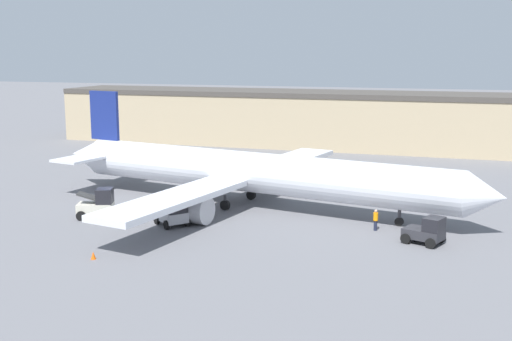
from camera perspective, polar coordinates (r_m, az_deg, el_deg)
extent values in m
plane|color=slate|center=(58.87, 0.00, -3.25)|extent=(400.00, 400.00, 0.00)
cube|color=tan|center=(97.74, 3.27, 4.48)|extent=(72.46, 11.52, 7.49)
cube|color=#47423D|center=(97.40, 3.30, 6.88)|extent=(72.46, 11.75, 0.70)
cylinder|color=silver|center=(58.19, 0.00, -0.18)|extent=(37.18, 10.68, 3.66)
cone|color=silver|center=(51.73, 19.82, -2.17)|extent=(3.56, 4.08, 3.59)
cone|color=silver|center=(70.37, -14.83, 1.34)|extent=(4.62, 4.18, 3.48)
cube|color=silver|center=(67.84, 2.71, 0.80)|extent=(6.96, 16.73, 0.50)
cube|color=silver|center=(51.08, -7.27, -2.51)|extent=(6.96, 16.73, 0.50)
cylinder|color=#B7B7BC|center=(65.95, 1.76, -0.67)|extent=(3.43, 2.87, 2.33)
cylinder|color=#B7B7BC|center=(53.32, -5.69, -3.42)|extent=(3.43, 2.87, 2.33)
cube|color=navy|center=(67.97, -13.32, 4.78)|extent=(3.51, 1.02, 5.01)
cube|color=silver|center=(71.45, -11.02, 1.93)|extent=(4.07, 4.94, 0.24)
cube|color=silver|center=(65.58, -15.54, 0.98)|extent=(4.07, 4.94, 0.24)
cylinder|color=#38383D|center=(53.70, 12.62, -4.11)|extent=(0.28, 0.28, 1.39)
cylinder|color=black|center=(53.79, 12.60, -4.46)|extent=(0.75, 0.48, 0.70)
cylinder|color=#38383D|center=(57.63, -2.77, -2.86)|extent=(0.28, 0.28, 1.39)
cylinder|color=black|center=(57.68, -2.77, -3.10)|extent=(0.95, 0.52, 0.90)
cylinder|color=#38383D|center=(61.62, -0.44, -1.97)|extent=(0.28, 0.28, 1.39)
cylinder|color=black|center=(61.67, -0.44, -2.19)|extent=(0.95, 0.52, 0.90)
cylinder|color=#1E2338|center=(52.02, 10.57, -4.83)|extent=(0.27, 0.27, 0.82)
cylinder|color=orange|center=(51.84, 10.59, -4.04)|extent=(0.38, 0.38, 0.65)
sphere|color=tan|center=(51.73, 10.61, -3.57)|extent=(0.24, 0.24, 0.24)
cube|color=#2D2D33|center=(49.32, 14.65, -5.46)|extent=(3.23, 2.63, 0.71)
cube|color=black|center=(48.79, 15.54, -4.62)|extent=(1.71, 1.91, 1.01)
cylinder|color=black|center=(48.27, 15.27, -6.27)|extent=(0.82, 0.53, 0.77)
cylinder|color=black|center=(49.83, 16.08, -5.79)|extent=(0.82, 0.53, 0.77)
cylinder|color=black|center=(49.03, 13.16, -5.91)|extent=(0.82, 0.53, 0.77)
cylinder|color=black|center=(50.56, 14.03, -5.45)|extent=(0.82, 0.53, 0.77)
cube|color=beige|center=(56.50, -14.08, -3.27)|extent=(3.36, 2.61, 0.89)
cube|color=black|center=(56.08, -13.30, -2.20)|extent=(1.74, 1.90, 1.27)
cube|color=#333333|center=(56.38, -14.66, -2.23)|extent=(2.14, 1.75, 0.72)
cylinder|color=black|center=(55.57, -13.21, -3.93)|extent=(0.88, 0.54, 0.83)
cylinder|color=black|center=(57.21, -12.86, -3.51)|extent=(0.88, 0.54, 0.83)
cylinder|color=black|center=(56.03, -15.28, -3.91)|extent=(0.88, 0.54, 0.83)
cylinder|color=black|center=(57.65, -14.88, -3.49)|extent=(0.88, 0.54, 0.83)
cube|color=#B2B2B7|center=(53.05, -7.50, -4.01)|extent=(3.27, 3.13, 0.84)
cube|color=black|center=(52.13, -7.17, -3.11)|extent=(1.96, 2.02, 1.20)
cylinder|color=black|center=(51.95, -7.94, -4.81)|extent=(0.76, 0.69, 0.75)
cylinder|color=black|center=(52.69, -6.15, -4.55)|extent=(0.76, 0.69, 0.75)
cylinder|color=black|center=(53.65, -8.80, -4.34)|extent=(0.76, 0.69, 0.75)
cylinder|color=black|center=(54.37, -7.06, -4.10)|extent=(0.76, 0.69, 0.75)
cone|color=#EF590F|center=(45.70, -14.27, -7.32)|extent=(0.36, 0.36, 0.55)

